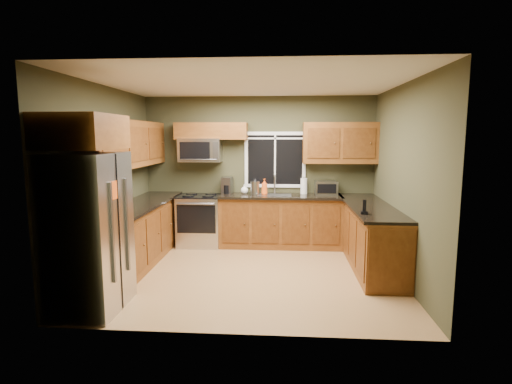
# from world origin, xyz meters

# --- Properties ---
(floor) EXTENTS (4.20, 4.20, 0.00)m
(floor) POSITION_xyz_m (0.00, 0.00, 0.00)
(floor) COLOR #9B7144
(floor) RESTS_ON ground
(ceiling) EXTENTS (4.20, 4.20, 0.00)m
(ceiling) POSITION_xyz_m (0.00, 0.00, 2.70)
(ceiling) COLOR white
(ceiling) RESTS_ON back_wall
(back_wall) EXTENTS (4.20, 0.00, 4.20)m
(back_wall) POSITION_xyz_m (0.00, 1.80, 1.35)
(back_wall) COLOR #383822
(back_wall) RESTS_ON ground
(front_wall) EXTENTS (4.20, 0.00, 4.20)m
(front_wall) POSITION_xyz_m (0.00, -1.80, 1.35)
(front_wall) COLOR #383822
(front_wall) RESTS_ON ground
(left_wall) EXTENTS (0.00, 3.60, 3.60)m
(left_wall) POSITION_xyz_m (-2.10, 0.00, 1.35)
(left_wall) COLOR #383822
(left_wall) RESTS_ON ground
(right_wall) EXTENTS (0.00, 3.60, 3.60)m
(right_wall) POSITION_xyz_m (2.10, 0.00, 1.35)
(right_wall) COLOR #383822
(right_wall) RESTS_ON ground
(window) EXTENTS (1.12, 0.03, 1.02)m
(window) POSITION_xyz_m (0.30, 1.78, 1.55)
(window) COLOR white
(window) RESTS_ON back_wall
(base_cabinets_left) EXTENTS (0.60, 2.65, 0.90)m
(base_cabinets_left) POSITION_xyz_m (-1.80, 0.48, 0.45)
(base_cabinets_left) COLOR brown
(base_cabinets_left) RESTS_ON ground
(countertop_left) EXTENTS (0.65, 2.65, 0.04)m
(countertop_left) POSITION_xyz_m (-1.78, 0.48, 0.92)
(countertop_left) COLOR black
(countertop_left) RESTS_ON base_cabinets_left
(base_cabinets_back) EXTENTS (2.17, 0.60, 0.90)m
(base_cabinets_back) POSITION_xyz_m (0.42, 1.50, 0.45)
(base_cabinets_back) COLOR brown
(base_cabinets_back) RESTS_ON ground
(countertop_back) EXTENTS (2.17, 0.65, 0.04)m
(countertop_back) POSITION_xyz_m (0.42, 1.48, 0.92)
(countertop_back) COLOR black
(countertop_back) RESTS_ON base_cabinets_back
(base_cabinets_peninsula) EXTENTS (0.60, 2.52, 0.90)m
(base_cabinets_peninsula) POSITION_xyz_m (1.80, 0.54, 0.45)
(base_cabinets_peninsula) COLOR brown
(base_cabinets_peninsula) RESTS_ON ground
(countertop_peninsula) EXTENTS (0.65, 2.50, 0.04)m
(countertop_peninsula) POSITION_xyz_m (1.78, 0.55, 0.92)
(countertop_peninsula) COLOR black
(countertop_peninsula) RESTS_ON base_cabinets_peninsula
(upper_cabinets_left) EXTENTS (0.33, 2.65, 0.72)m
(upper_cabinets_left) POSITION_xyz_m (-1.94, 0.48, 1.86)
(upper_cabinets_left) COLOR brown
(upper_cabinets_left) RESTS_ON left_wall
(upper_cabinets_back_left) EXTENTS (1.30, 0.33, 0.30)m
(upper_cabinets_back_left) POSITION_xyz_m (-0.85, 1.64, 2.07)
(upper_cabinets_back_left) COLOR brown
(upper_cabinets_back_left) RESTS_ON back_wall
(upper_cabinets_back_right) EXTENTS (1.30, 0.33, 0.72)m
(upper_cabinets_back_right) POSITION_xyz_m (1.45, 1.64, 1.86)
(upper_cabinets_back_right) COLOR brown
(upper_cabinets_back_right) RESTS_ON back_wall
(upper_cabinet_over_fridge) EXTENTS (0.72, 0.90, 0.38)m
(upper_cabinet_over_fridge) POSITION_xyz_m (-1.74, -1.30, 2.03)
(upper_cabinet_over_fridge) COLOR brown
(upper_cabinet_over_fridge) RESTS_ON left_wall
(refrigerator) EXTENTS (0.74, 0.90, 1.80)m
(refrigerator) POSITION_xyz_m (-1.74, -1.30, 0.90)
(refrigerator) COLOR #B7B7BC
(refrigerator) RESTS_ON ground
(range) EXTENTS (0.76, 0.69, 0.94)m
(range) POSITION_xyz_m (-1.05, 1.47, 0.47)
(range) COLOR #B7B7BC
(range) RESTS_ON ground
(microwave) EXTENTS (0.76, 0.41, 0.42)m
(microwave) POSITION_xyz_m (-1.05, 1.61, 1.73)
(microwave) COLOR #B7B7BC
(microwave) RESTS_ON back_wall
(sink) EXTENTS (0.60, 0.42, 0.36)m
(sink) POSITION_xyz_m (0.30, 1.49, 0.95)
(sink) COLOR slate
(sink) RESTS_ON countertop_back
(toaster_oven) EXTENTS (0.41, 0.32, 0.24)m
(toaster_oven) POSITION_xyz_m (1.22, 1.62, 1.06)
(toaster_oven) COLOR #B7B7BC
(toaster_oven) RESTS_ON countertop_back
(coffee_maker) EXTENTS (0.21, 0.26, 0.30)m
(coffee_maker) POSITION_xyz_m (-0.57, 1.64, 1.08)
(coffee_maker) COLOR slate
(coffee_maker) RESTS_ON countertop_back
(kettle) EXTENTS (0.21, 0.21, 0.29)m
(kettle) POSITION_xyz_m (-0.05, 1.55, 1.07)
(kettle) COLOR #B7B7BC
(kettle) RESTS_ON countertop_back
(paper_towel_roll) EXTENTS (0.13, 0.13, 0.31)m
(paper_towel_roll) POSITION_xyz_m (0.83, 1.68, 1.08)
(paper_towel_roll) COLOR white
(paper_towel_roll) RESTS_ON countertop_back
(soap_bottle_a) EXTENTS (0.14, 0.14, 0.29)m
(soap_bottle_a) POSITION_xyz_m (0.12, 1.51, 1.08)
(soap_bottle_a) COLOR #F05A16
(soap_bottle_a) RESTS_ON countertop_back
(soap_bottle_c) EXTENTS (0.15, 0.15, 0.17)m
(soap_bottle_c) POSITION_xyz_m (-0.25, 1.61, 1.03)
(soap_bottle_c) COLOR white
(soap_bottle_c) RESTS_ON countertop_back
(cordless_phone) EXTENTS (0.10, 0.10, 0.20)m
(cordless_phone) POSITION_xyz_m (1.55, -0.19, 1.00)
(cordless_phone) COLOR black
(cordless_phone) RESTS_ON countertop_peninsula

